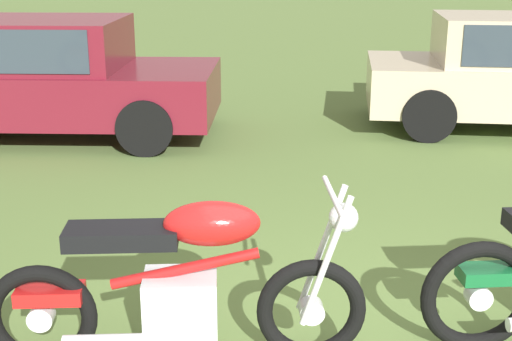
{
  "coord_description": "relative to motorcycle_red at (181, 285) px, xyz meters",
  "views": [
    {
      "loc": [
        -1.0,
        -3.42,
        2.24
      ],
      "look_at": [
        -0.58,
        1.97,
        0.54
      ],
      "focal_mm": 49.89,
      "sensor_mm": 36.0,
      "label": 1
    }
  ],
  "objects": [
    {
      "name": "motorcycle_red",
      "position": [
        0.0,
        0.0,
        0.0
      ],
      "size": [
        2.11,
        0.64,
        1.02
      ],
      "rotation": [
        0.0,
        0.0,
        -0.03
      ],
      "color": "black",
      "rests_on": "ground"
    },
    {
      "name": "car_burgundy",
      "position": [
        -1.9,
        5.27,
        0.31
      ],
      "size": [
        4.46,
        2.3,
        1.43
      ],
      "rotation": [
        0.0,
        0.0,
        -0.12
      ],
      "color": "maroon",
      "rests_on": "ground"
    }
  ]
}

